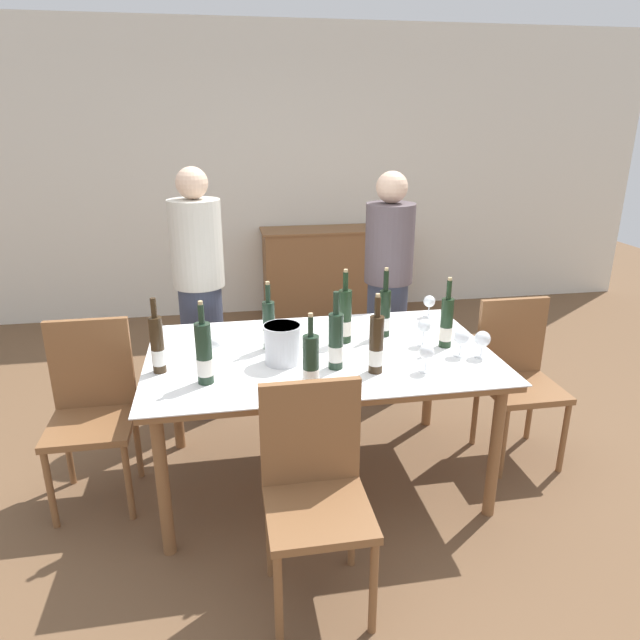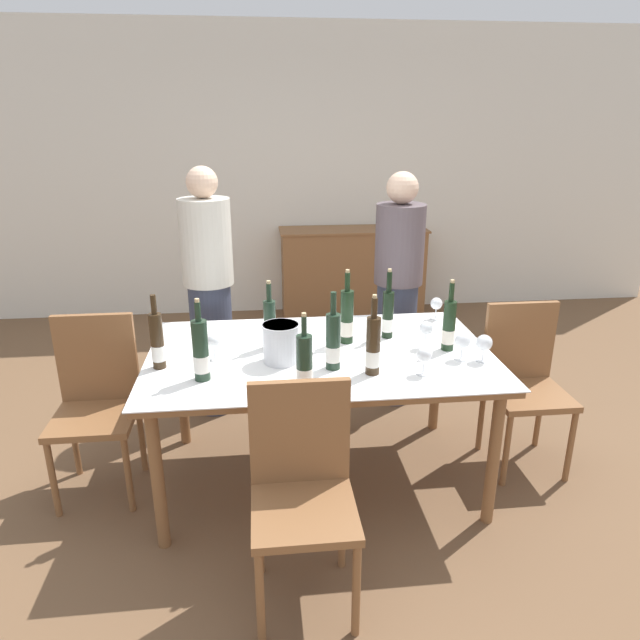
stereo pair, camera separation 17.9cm
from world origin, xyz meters
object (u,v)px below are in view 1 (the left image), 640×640
object	(u,v)px
wine_glass_2	(214,345)
person_host	(200,297)
wine_glass_1	(426,353)
wine_glass_3	(424,327)
wine_glass_4	(429,302)
wine_glass_5	(482,340)
wine_bottle_0	(269,326)
chair_right_end	(517,369)
ice_bucket	(282,343)
wine_glass_0	(461,338)
wine_bottle_5	(385,313)
chair_near_front	(315,481)
person_guest_left	(388,290)
wine_bottle_2	(158,346)
wine_bottle_1	(204,355)
wine_bottle_3	(336,342)
sideboard_cabinet	(334,272)
wine_bottle_8	(311,365)
chair_left_end	(92,401)
wine_bottle_6	(376,345)
dining_table	(320,363)
wine_bottle_4	(345,317)
wine_bottle_7	(446,324)

from	to	relation	value
wine_glass_2	person_host	size ratio (longest dim) A/B	0.08
wine_glass_1	wine_glass_3	distance (m)	0.34
wine_glass_4	wine_glass_5	xyz separation A→B (m)	(0.05, -0.65, 0.00)
wine_bottle_0	chair_right_end	xyz separation A→B (m)	(1.45, -0.01, -0.36)
wine_glass_1	person_host	distance (m)	1.65
wine_bottle_0	ice_bucket	bearing A→B (deg)	-75.87
wine_glass_0	wine_glass_3	size ratio (longest dim) A/B	0.97
chair_right_end	wine_glass_0	bearing A→B (deg)	-151.70
wine_bottle_5	chair_near_front	world-z (taller)	wine_bottle_5
wine_glass_0	person_guest_left	size ratio (longest dim) A/B	0.09
wine_bottle_2	wine_glass_0	world-z (taller)	wine_bottle_2
wine_bottle_1	wine_bottle_2	world-z (taller)	wine_bottle_1
wine_glass_1	wine_glass_5	xyz separation A→B (m)	(0.34, 0.12, -0.00)
wine_bottle_3	chair_right_end	xyz separation A→B (m)	(1.15, 0.30, -0.37)
wine_glass_2	wine_glass_4	distance (m)	1.39
sideboard_cabinet	wine_glass_3	distance (m)	2.84
wine_bottle_8	chair_near_front	distance (m)	0.50
chair_left_end	person_host	distance (m)	1.03
ice_bucket	wine_glass_2	world-z (taller)	ice_bucket
wine_bottle_8	wine_glass_4	distance (m)	1.24
wine_bottle_6	person_guest_left	size ratio (longest dim) A/B	0.25
wine_bottle_2	wine_bottle_3	world-z (taller)	wine_bottle_3
ice_bucket	wine_bottle_5	bearing A→B (deg)	24.47
ice_bucket	wine_bottle_8	size ratio (longest dim) A/B	0.54
wine_glass_2	person_host	distance (m)	0.94
wine_bottle_6	wine_glass_1	bearing A→B (deg)	-9.05
sideboard_cabinet	dining_table	bearing A→B (deg)	-102.87
sideboard_cabinet	person_guest_left	world-z (taller)	person_guest_left
wine_glass_5	chair_left_end	bearing A→B (deg)	171.56
wine_glass_4	wine_glass_3	bearing A→B (deg)	-113.61
wine_glass_2	wine_bottle_4	bearing A→B (deg)	12.22
wine_bottle_2	wine_bottle_8	distance (m)	0.77
sideboard_cabinet	wine_glass_5	size ratio (longest dim) A/B	10.34
ice_bucket	person_host	bearing A→B (deg)	112.98
wine_bottle_1	wine_bottle_7	distance (m)	1.29
wine_glass_2	wine_bottle_8	bearing A→B (deg)	-43.75
wine_glass_3	wine_glass_4	bearing A→B (deg)	66.39
wine_bottle_8	wine_glass_0	world-z (taller)	wine_bottle_8
sideboard_cabinet	wine_glass_0	size ratio (longest dim) A/B	10.14
person_host	wine_bottle_5	bearing A→B (deg)	-35.21
wine_glass_0	wine_bottle_2	bearing A→B (deg)	177.45
wine_bottle_8	chair_near_front	world-z (taller)	wine_bottle_8
ice_bucket	wine_bottle_4	distance (m)	0.43
wine_bottle_4	wine_bottle_6	world-z (taller)	wine_bottle_4
wine_bottle_0	wine_glass_4	bearing A→B (deg)	18.90
wine_bottle_4	chair_near_front	world-z (taller)	wine_bottle_4
wine_bottle_5	wine_bottle_7	xyz separation A→B (m)	(0.28, -0.21, -0.00)
wine_glass_0	person_guest_left	world-z (taller)	person_guest_left
wine_bottle_8	person_host	world-z (taller)	person_host
wine_glass_0	chair_near_front	xyz separation A→B (m)	(-0.87, -0.61, -0.33)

